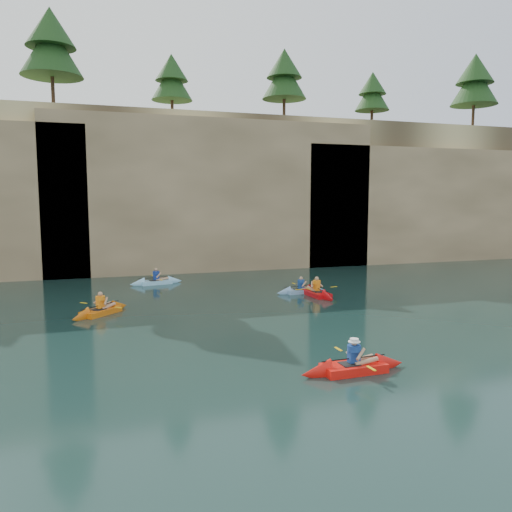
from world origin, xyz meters
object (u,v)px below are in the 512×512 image
object	(u,v)px
kayaker_ltblue_near	(301,291)
main_kayaker	(354,367)
kayaker_orange	(101,311)
kayaker_red_far	(316,293)

from	to	relation	value
kayaker_ltblue_near	main_kayaker	bearing A→B (deg)	-108.37
kayaker_orange	kayaker_ltblue_near	xyz separation A→B (m)	(10.84, 1.98, -0.02)
main_kayaker	kayaker_red_far	distance (m)	12.12
main_kayaker	kayaker_red_far	world-z (taller)	kayaker_red_far
kayaker_orange	kayaker_red_far	size ratio (longest dim) A/B	0.82
kayaker_ltblue_near	kayaker_red_far	world-z (taller)	kayaker_red_far
main_kayaker	kayaker_orange	distance (m)	12.79
kayaker_orange	kayaker_red_far	bearing A→B (deg)	-40.08
main_kayaker	kayaker_ltblue_near	distance (m)	12.94
kayaker_red_far	main_kayaker	bearing A→B (deg)	156.56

